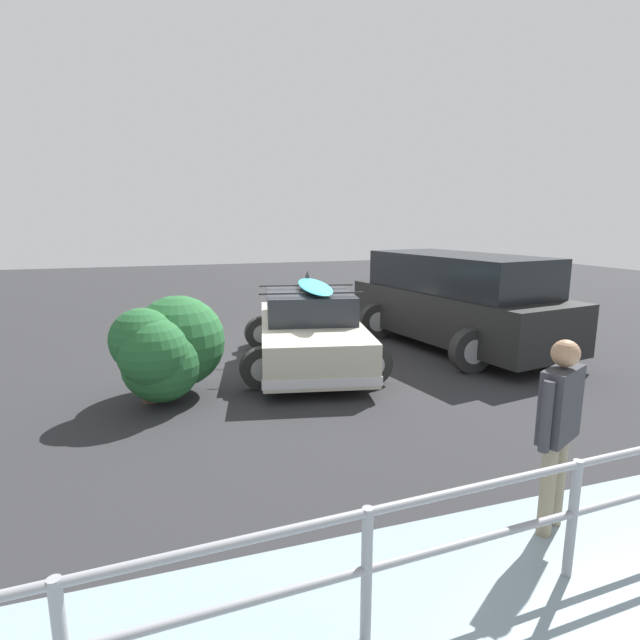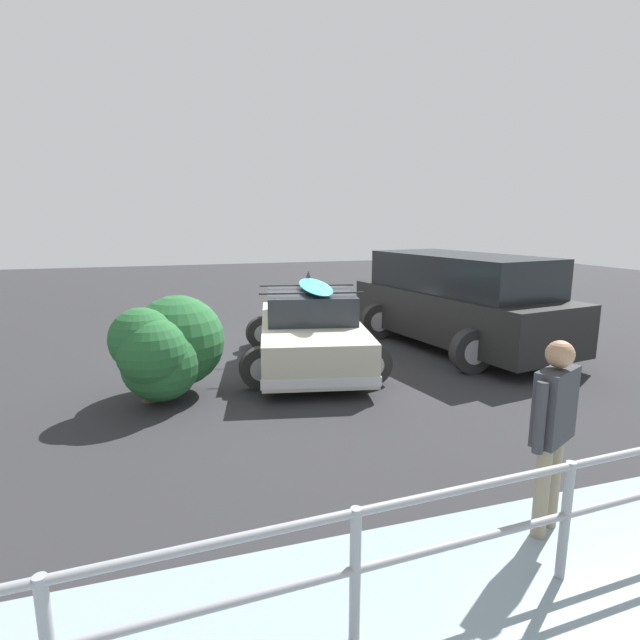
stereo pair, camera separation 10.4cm
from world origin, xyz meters
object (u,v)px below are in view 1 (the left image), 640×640
object	(u,v)px
sedan_car	(310,330)
suv_car	(456,300)
bush_near_left	(166,348)
person_bystander	(559,419)

from	to	relation	value
sedan_car	suv_car	world-z (taller)	suv_car
suv_car	bush_near_left	world-z (taller)	suv_car
sedan_car	suv_car	size ratio (longest dim) A/B	0.83
sedan_car	person_bystander	world-z (taller)	person_bystander
sedan_car	bush_near_left	size ratio (longest dim) A/B	2.40
suv_car	sedan_car	bearing A→B (deg)	4.87
person_bystander	bush_near_left	size ratio (longest dim) A/B	0.93
bush_near_left	sedan_car	bearing A→B (deg)	-154.53
sedan_car	suv_car	distance (m)	3.26
sedan_car	bush_near_left	distance (m)	2.79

